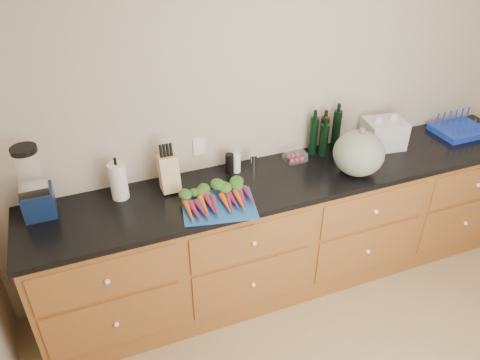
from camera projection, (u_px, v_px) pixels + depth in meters
name	position (u px, v px, depth m)	size (l,w,h in m)	color
wall_back	(279.00, 107.00, 3.23)	(4.10, 0.05, 2.60)	#BCB19C
cabinets	(293.00, 230.00, 3.44)	(3.60, 0.64, 0.90)	brown
countertop	(297.00, 176.00, 3.19)	(3.64, 0.62, 0.04)	black
cutting_board	(219.00, 206.00, 2.86)	(0.44, 0.33, 0.01)	#1850A2
carrots	(216.00, 198.00, 2.87)	(0.42, 0.31, 0.06)	#D85919
squash	(359.00, 153.00, 3.11)	(0.34, 0.34, 0.31)	slate
blender_appliance	(34.00, 186.00, 2.69)	(0.18, 0.18, 0.45)	#0D1D40
paper_towel	(118.00, 181.00, 2.88)	(0.11, 0.11, 0.24)	silver
knife_block	(169.00, 173.00, 2.96)	(0.12, 0.12, 0.23)	tan
grinder_salt	(236.00, 163.00, 3.17)	(0.06, 0.06, 0.13)	white
grinder_pepper	(230.00, 164.00, 3.15)	(0.06, 0.06, 0.15)	black
canister_chrome	(253.00, 161.00, 3.21)	(0.05, 0.05, 0.11)	white
tomato_box	(295.00, 156.00, 3.31)	(0.14, 0.11, 0.07)	white
bottles	(325.00, 135.00, 3.36)	(0.25, 0.13, 0.30)	black
grocery_bag	(384.00, 134.00, 3.45)	(0.28, 0.23, 0.21)	silver
dish_rack	(460.00, 128.00, 3.66)	(0.38, 0.30, 0.15)	#1431B0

